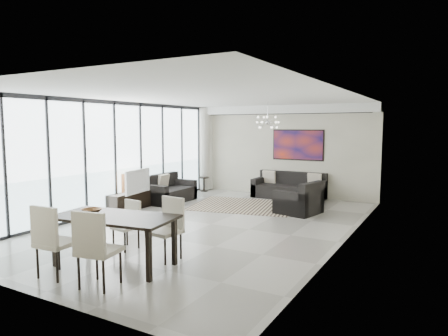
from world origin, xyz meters
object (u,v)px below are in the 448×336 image
Objects in this scene: sofa_main at (289,189)px; dining_table at (114,221)px; television at (134,181)px; coffee_table at (293,200)px; tv_console at (132,201)px.

dining_table reaches higher than sofa_main.
coffee_table is at bearing -65.99° from television.
sofa_main is at bearing 87.52° from dining_table.
tv_console is 1.35× the size of television.
tv_console is 0.71× the size of dining_table.
sofa_main reaches higher than coffee_table.
coffee_table is 0.74× the size of tv_console.
sofa_main is 1.49× the size of tv_console.
tv_console is 4.51m from dining_table.
coffee_table is 0.49× the size of sofa_main.
coffee_table is at bearing -65.65° from sofa_main.
sofa_main is at bearing -47.16° from television.
dining_table is at bearing -50.82° from tv_console.
television reaches higher than coffee_table.
dining_table is (-0.31, -7.17, 0.46)m from sofa_main.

